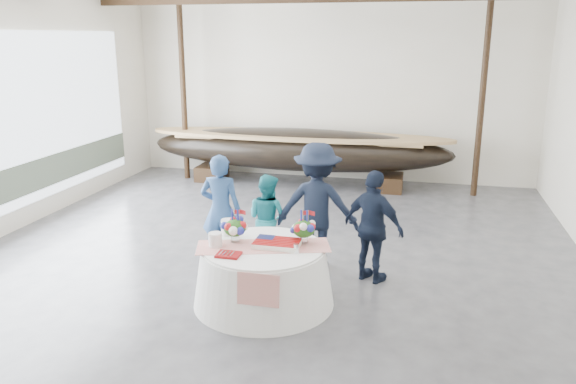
# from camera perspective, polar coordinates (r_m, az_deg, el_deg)

# --- Properties ---
(floor) EXTENTS (10.00, 12.00, 0.01)m
(floor) POSITION_cam_1_polar(r_m,az_deg,el_deg) (8.94, -2.26, -7.48)
(floor) COLOR #3D3D42
(floor) RESTS_ON ground
(wall_back) EXTENTS (10.00, 0.02, 4.50)m
(wall_back) POSITION_cam_1_polar(r_m,az_deg,el_deg) (14.15, 4.33, 10.43)
(wall_back) COLOR silver
(wall_back) RESTS_ON ground
(pavilion_structure) EXTENTS (9.80, 11.76, 4.50)m
(pavilion_structure) POSITION_cam_1_polar(r_m,az_deg,el_deg) (9.07, -1.00, 18.75)
(pavilion_structure) COLOR black
(pavilion_structure) RESTS_ON ground
(open_bay) EXTENTS (0.03, 7.00, 3.20)m
(open_bay) POSITION_cam_1_polar(r_m,az_deg,el_deg) (11.58, -25.31, 5.77)
(open_bay) COLOR silver
(open_bay) RESTS_ON ground
(longboat_display) EXTENTS (7.36, 1.47, 1.38)m
(longboat_display) POSITION_cam_1_polar(r_m,az_deg,el_deg) (13.52, 0.94, 4.38)
(longboat_display) COLOR black
(longboat_display) RESTS_ON ground
(banquet_table) EXTENTS (1.89, 1.89, 0.81)m
(banquet_table) POSITION_cam_1_polar(r_m,az_deg,el_deg) (7.61, -2.49, -8.40)
(banquet_table) COLOR white
(banquet_table) RESTS_ON ground
(tabletop_items) EXTENTS (1.83, 1.06, 0.40)m
(tabletop_items) POSITION_cam_1_polar(r_m,az_deg,el_deg) (7.51, -2.47, -4.18)
(tabletop_items) COLOR #B51812
(tabletop_items) RESTS_ON banquet_table
(guest_woman_blue) EXTENTS (0.66, 0.45, 1.76)m
(guest_woman_blue) POSITION_cam_1_polar(r_m,az_deg,el_deg) (8.81, -6.84, -1.82)
(guest_woman_blue) COLOR navy
(guest_woman_blue) RESTS_ON ground
(guest_woman_teal) EXTENTS (0.85, 0.77, 1.43)m
(guest_woman_teal) POSITION_cam_1_polar(r_m,az_deg,el_deg) (8.89, -2.10, -2.69)
(guest_woman_teal) COLOR teal
(guest_woman_teal) RESTS_ON ground
(guest_man_left) EXTENTS (1.29, 0.77, 1.97)m
(guest_man_left) POSITION_cam_1_polar(r_m,az_deg,el_deg) (8.61, 2.98, -1.43)
(guest_man_left) COLOR black
(guest_man_left) RESTS_ON ground
(guest_man_right) EXTENTS (1.05, 0.83, 1.67)m
(guest_man_right) POSITION_cam_1_polar(r_m,az_deg,el_deg) (8.21, 8.68, -3.53)
(guest_man_right) COLOR black
(guest_man_right) RESTS_ON ground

